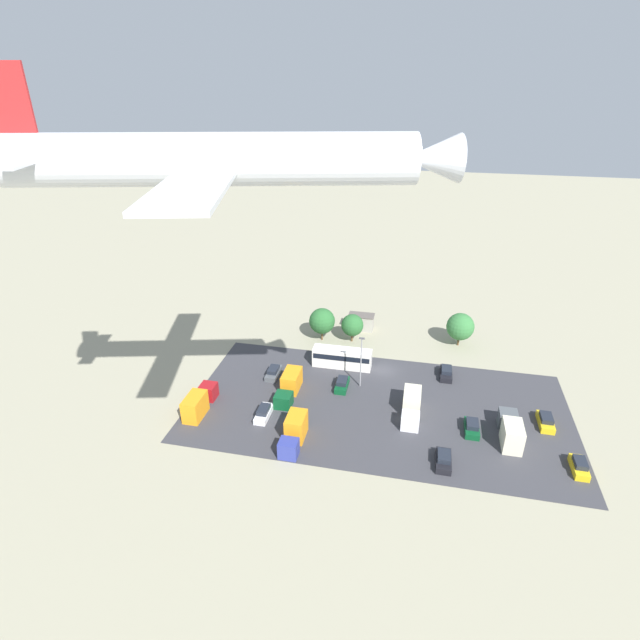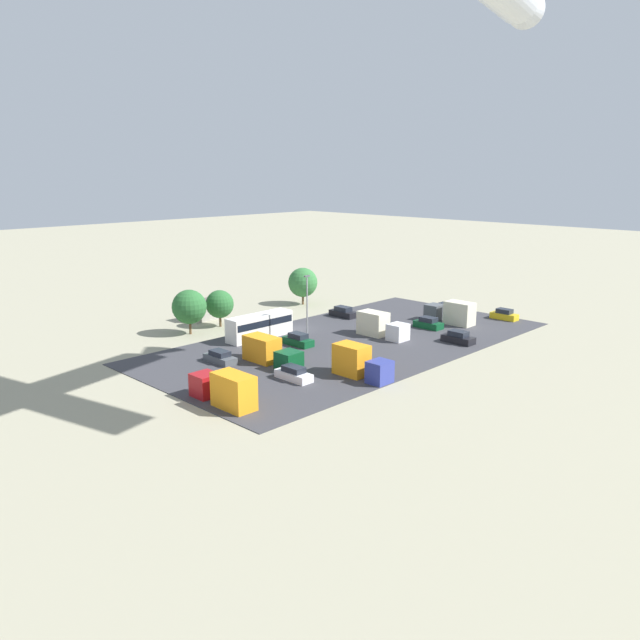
{
  "view_description": "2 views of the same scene",
  "coord_description": "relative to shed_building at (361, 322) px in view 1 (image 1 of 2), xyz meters",
  "views": [
    {
      "loc": [
        -4.37,
        73.87,
        46.2
      ],
      "look_at": [
        6.6,
        22.53,
        20.08
      ],
      "focal_mm": 28.0,
      "sensor_mm": 36.0,
      "label": 1
    },
    {
      "loc": [
        61.59,
        65.06,
        22.75
      ],
      "look_at": [
        4.05,
        8.62,
        3.47
      ],
      "focal_mm": 35.0,
      "sensor_mm": 36.0,
      "label": 2
    }
  ],
  "objects": [
    {
      "name": "parked_car_5",
      "position": [
        -19.87,
        28.37,
        -0.83
      ],
      "size": [
        1.98,
        4.24,
        1.65
      ],
      "rotation": [
        0.0,
        0.0,
        3.14
      ],
      "color": "#0C4723",
      "rests_on": "ground"
    },
    {
      "name": "parked_truck_2",
      "position": [
        8.1,
        24.69,
        -0.11
      ],
      "size": [
        2.58,
        8.41,
        3.08
      ],
      "color": "#0C4723",
      "rests_on": "ground"
    },
    {
      "name": "tree_apron_mid",
      "position": [
        6.73,
        5.91,
        2.39
      ],
      "size": [
        4.91,
        4.91,
        6.45
      ],
      "color": "brown",
      "rests_on": "ground"
    },
    {
      "name": "parked_car_7",
      "position": [
        -15.86,
        36.04,
        -0.82
      ],
      "size": [
        1.99,
        4.36,
        1.66
      ],
      "rotation": [
        0.0,
        0.0,
        3.14
      ],
      "color": "black",
      "rests_on": "ground"
    },
    {
      "name": "parked_car_3",
      "position": [
        12.13,
        20.19,
        -0.9
      ],
      "size": [
        1.87,
        4.57,
        1.48
      ],
      "color": "#4C5156",
      "rests_on": "ground"
    },
    {
      "name": "shed_building",
      "position": [
        0.0,
        0.0,
        0.0
      ],
      "size": [
        5.09,
        2.8,
        3.18
      ],
      "color": "#9E998E",
      "rests_on": "ground"
    },
    {
      "name": "parked_truck_0",
      "position": [
        -11.15,
        26.21,
        -0.0
      ],
      "size": [
        2.57,
        7.66,
        3.3
      ],
      "color": "silver",
      "rests_on": "ground"
    },
    {
      "name": "tree_apron_far",
      "position": [
        1.01,
        5.34,
        1.84
      ],
      "size": [
        4.2,
        4.2,
        5.54
      ],
      "color": "brown",
      "rests_on": "ground"
    },
    {
      "name": "parked_truck_3",
      "position": [
        4.39,
        35.85,
        0.11
      ],
      "size": [
        2.54,
        7.15,
        3.54
      ],
      "color": "navy",
      "rests_on": "ground"
    },
    {
      "name": "parked_truck_4",
      "position": [
        20.23,
        32.01,
        0.07
      ],
      "size": [
        2.43,
        8.27,
        3.46
      ],
      "rotation": [
        0.0,
        0.0,
        3.14
      ],
      "color": "maroon",
      "rests_on": "ground"
    },
    {
      "name": "parked_truck_1",
      "position": [
        -24.91,
        29.22,
        0.08
      ],
      "size": [
        2.57,
        7.8,
        3.49
      ],
      "rotation": [
        0.0,
        0.0,
        3.14
      ],
      "color": "#4C5156",
      "rests_on": "ground"
    },
    {
      "name": "parked_car_0",
      "position": [
        -32.93,
        33.63,
        -0.82
      ],
      "size": [
        1.76,
        4.17,
        1.66
      ],
      "color": "gold",
      "rests_on": "ground"
    },
    {
      "name": "parked_car_6",
      "position": [
        10.29,
        31.31,
        -0.87
      ],
      "size": [
        1.78,
        4.62,
        1.56
      ],
      "rotation": [
        0.0,
        0.0,
        3.14
      ],
      "color": "silver",
      "rests_on": "ground"
    },
    {
      "name": "light_pole_lot_centre",
      "position": [
        -2.64,
        20.28,
        3.41
      ],
      "size": [
        0.9,
        0.28,
        8.99
      ],
      "color": "gray",
      "rests_on": "ground"
    },
    {
      "name": "parked_car_2",
      "position": [
        -30.45,
        24.64,
        -0.84
      ],
      "size": [
        1.93,
        4.53,
        1.63
      ],
      "color": "gold",
      "rests_on": "ground"
    },
    {
      "name": "tree_near_shed",
      "position": [
        -18.82,
        2.69,
        2.31
      ],
      "size": [
        5.1,
        5.1,
        6.46
      ],
      "color": "brown",
      "rests_on": "ground"
    },
    {
      "name": "ground_plane",
      "position": [
        -6.15,
        14.66,
        -1.6
      ],
      "size": [
        400.0,
        400.0,
        0.0
      ],
      "primitive_type": "plane",
      "color": "gray"
    },
    {
      "name": "parked_car_4",
      "position": [
        0.15,
        21.39,
        -0.83
      ],
      "size": [
        1.88,
        4.37,
        1.66
      ],
      "rotation": [
        0.0,
        0.0,
        3.14
      ],
      "color": "#0C4723",
      "rests_on": "ground"
    },
    {
      "name": "parked_car_1",
      "position": [
        -16.45,
        14.37,
        -0.83
      ],
      "size": [
        1.95,
        4.55,
        1.65
      ],
      "color": "black",
      "rests_on": "ground"
    },
    {
      "name": "bus",
      "position": [
        1.29,
        14.86,
        0.3
      ],
      "size": [
        10.17,
        2.59,
        3.38
      ],
      "rotation": [
        0.0,
        0.0,
        1.57
      ],
      "color": "silver",
      "rests_on": "ground"
    },
    {
      "name": "airplane",
      "position": [
        5.45,
        48.69,
        38.2
      ],
      "size": [
        37.32,
        30.67,
        9.33
      ],
      "rotation": [
        0.0,
        0.0,
        1.82
      ],
      "color": "silver"
    },
    {
      "name": "parking_lot_surface",
      "position": [
        -6.15,
        25.29,
        -1.56
      ],
      "size": [
        57.4,
        29.28,
        0.08
      ],
      "color": "#38383D",
      "rests_on": "ground"
    }
  ]
}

